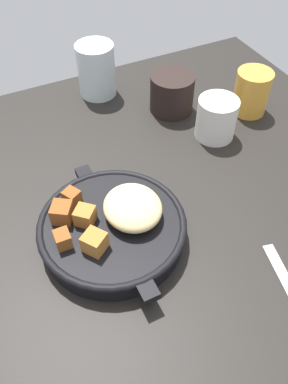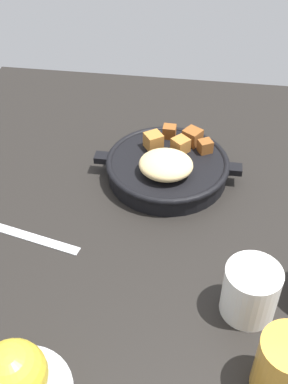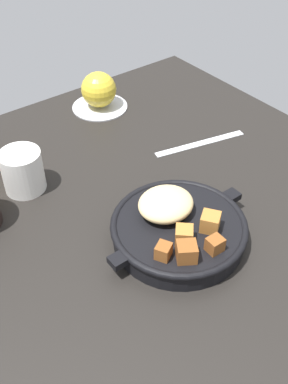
{
  "view_description": "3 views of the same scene",
  "coord_description": "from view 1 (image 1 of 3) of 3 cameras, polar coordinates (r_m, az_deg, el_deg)",
  "views": [
    {
      "loc": [
        33.72,
        -19.75,
        49.39
      ],
      "look_at": [
        -3.43,
        -1.62,
        3.62
      ],
      "focal_mm": 36.68,
      "sensor_mm": 36.0,
      "label": 1
    },
    {
      "loc": [
        -5.57,
        60.47,
        56.67
      ],
      "look_at": [
        2.79,
        1.83,
        4.89
      ],
      "focal_mm": 45.61,
      "sensor_mm": 36.0,
      "label": 2
    },
    {
      "loc": [
        -35.97,
        -46.26,
        55.09
      ],
      "look_at": [
        -1.56,
        -1.37,
        6.18
      ],
      "focal_mm": 42.61,
      "sensor_mm": 36.0,
      "label": 3
    }
  ],
  "objects": [
    {
      "name": "ground_plane",
      "position": [
        0.64,
        2.67,
        -4.48
      ],
      "size": [
        91.28,
        92.02,
        2.4
      ],
      "primitive_type": "cube",
      "color": "black"
    },
    {
      "name": "cast_iron_skillet",
      "position": [
        0.59,
        -4.46,
        -4.99
      ],
      "size": [
        26.51,
        22.22,
        7.19
      ],
      "color": "black",
      "rests_on": "ground_plane"
    },
    {
      "name": "ceramic_mug_white",
      "position": [
        0.76,
        10.48,
        10.47
      ],
      "size": [
        7.55,
        7.55,
        7.93
      ],
      "primitive_type": "cylinder",
      "color": "silver",
      "rests_on": "ground_plane"
    },
    {
      "name": "coffee_mug_dark",
      "position": [
        0.82,
        4.07,
        14.15
      ],
      "size": [
        8.88,
        8.88,
        7.79
      ],
      "primitive_type": "cylinder",
      "color": "black",
      "rests_on": "ground_plane"
    },
    {
      "name": "juice_glass_amber",
      "position": [
        0.84,
        15.37,
        13.83
      ],
      "size": [
        7.1,
        7.1,
        8.85
      ],
      "primitive_type": "cylinder",
      "color": "gold",
      "rests_on": "ground_plane"
    },
    {
      "name": "water_glass_tall",
      "position": [
        0.87,
        -6.94,
        17.19
      ],
      "size": [
        7.91,
        7.91,
        11.08
      ],
      "primitive_type": "cylinder",
      "color": "silver",
      "rests_on": "ground_plane"
    }
  ]
}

